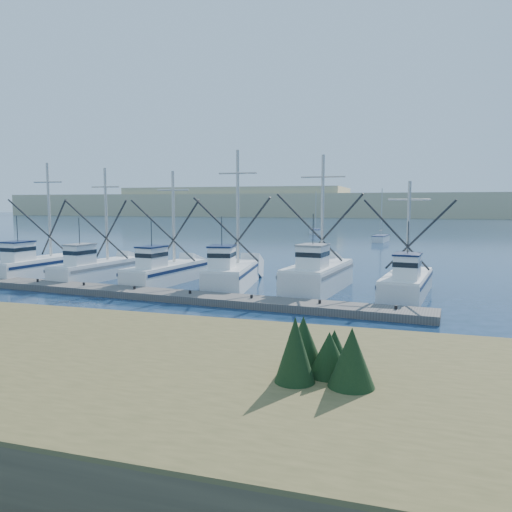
# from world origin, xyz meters

# --- Properties ---
(ground) EXTENTS (500.00, 500.00, 0.00)m
(ground) POSITION_xyz_m (0.00, 0.00, 0.00)
(ground) COLOR #0D243A
(ground) RESTS_ON ground
(floating_dock) EXTENTS (32.38, 4.94, 0.43)m
(floating_dock) POSITION_xyz_m (-6.72, 5.65, 0.22)
(floating_dock) COLOR #5D5A54
(floating_dock) RESTS_ON ground
(dune_ridge) EXTENTS (360.00, 60.00, 10.00)m
(dune_ridge) POSITION_xyz_m (0.00, 210.00, 5.00)
(dune_ridge) COLOR tan
(dune_ridge) RESTS_ON ground
(trawler_fleet) EXTENTS (31.56, 8.65, 9.58)m
(trawler_fleet) POSITION_xyz_m (-6.02, 10.79, 0.95)
(trawler_fleet) COLOR white
(trawler_fleet) RESTS_ON ground
(sailboat_near) EXTENTS (2.40, 5.45, 8.10)m
(sailboat_near) POSITION_xyz_m (3.75, 56.42, 0.50)
(sailboat_near) COLOR white
(sailboat_near) RESTS_ON ground
(sailboat_far) EXTENTS (3.20, 5.91, 8.10)m
(sailboat_far) POSITION_xyz_m (-9.22, 72.36, 0.50)
(sailboat_far) COLOR white
(sailboat_far) RESTS_ON ground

